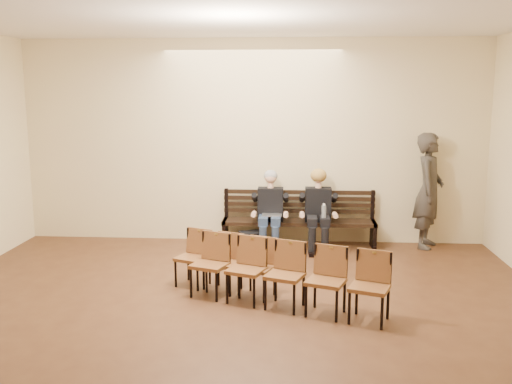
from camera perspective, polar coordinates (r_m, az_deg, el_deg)
ground at (r=5.54m, az=-4.33°, el=-18.27°), size 10.00×10.00×0.00m
room_walls at (r=5.65m, az=-3.53°, el=9.15°), size 8.02×10.01×3.51m
bench at (r=9.77m, az=4.28°, el=-4.13°), size 2.60×0.90×0.45m
seated_man at (r=9.57m, az=1.43°, el=-1.89°), size 0.53×0.73×1.27m
seated_woman at (r=9.57m, az=6.23°, el=-2.00°), size 0.54×0.75×1.26m
laptop at (r=9.46m, az=1.59°, el=-2.45°), size 0.36×0.30×0.24m
water_bottle at (r=9.35m, az=6.78°, el=-2.66°), size 0.08×0.08×0.24m
bag at (r=9.58m, az=-0.39°, el=-4.86°), size 0.48×0.41×0.30m
passerby at (r=9.95m, az=16.94°, el=0.95°), size 0.79×0.95×2.23m
chair_row_front at (r=7.59m, az=-3.23°, el=-7.10°), size 1.43×0.91×0.77m
chair_row_back at (r=7.01m, az=2.89°, el=-8.38°), size 2.50×1.28×0.82m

